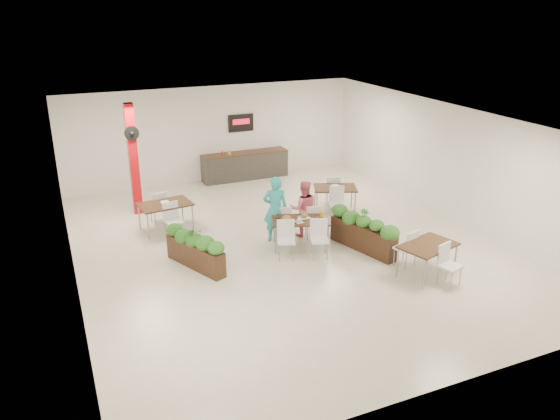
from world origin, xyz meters
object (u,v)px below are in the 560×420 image
(main_table, at_px, (300,224))
(planter_right, at_px, (363,231))
(side_table_c, at_px, (428,250))
(planter_left, at_px, (195,247))
(side_table_a, at_px, (165,207))
(diner_man, at_px, (275,209))
(side_table_b, at_px, (335,191))
(red_column, at_px, (133,158))
(service_counter, at_px, (245,165))
(diner_woman, at_px, (304,209))

(main_table, bearing_deg, planter_right, -28.91)
(planter_right, bearing_deg, side_table_c, -70.91)
(planter_left, bearing_deg, side_table_a, 92.96)
(planter_right, relative_size, side_table_a, 1.20)
(diner_man, relative_size, side_table_b, 1.04)
(planter_left, relative_size, side_table_b, 1.08)
(main_table, bearing_deg, red_column, 129.16)
(main_table, xyz_separation_m, side_table_b, (2.01, 1.86, -0.00))
(diner_man, xyz_separation_m, side_table_b, (2.40, 1.21, -0.23))
(planter_right, distance_m, side_table_a, 5.28)
(planter_right, bearing_deg, service_counter, 95.67)
(main_table, bearing_deg, diner_woman, 57.76)
(red_column, height_order, service_counter, red_column)
(diner_man, distance_m, planter_right, 2.27)
(service_counter, xyz_separation_m, main_table, (-0.70, -5.91, 0.14))
(diner_man, bearing_deg, service_counter, -81.91)
(planter_right, xyz_separation_m, side_table_c, (0.60, -1.72, 0.12))
(side_table_c, bearing_deg, diner_man, 110.73)
(planter_left, bearing_deg, side_table_b, 21.92)
(main_table, bearing_deg, service_counter, 83.22)
(diner_man, bearing_deg, diner_woman, -160.18)
(planter_left, height_order, side_table_b, planter_left)
(diner_man, bearing_deg, side_table_b, -133.42)
(red_column, bearing_deg, diner_man, -49.44)
(diner_man, bearing_deg, side_table_c, 146.74)
(side_table_b, xyz_separation_m, side_table_c, (-0.05, -4.34, -0.00))
(red_column, height_order, main_table, red_column)
(diner_woman, xyz_separation_m, side_table_a, (-3.23, 1.82, -0.11))
(side_table_b, height_order, side_table_c, same)
(red_column, xyz_separation_m, side_table_c, (5.26, -6.52, -1.01))
(side_table_a, relative_size, side_table_c, 0.99)
(service_counter, bearing_deg, diner_man, -101.73)
(diner_man, relative_size, planter_right, 0.86)
(main_table, bearing_deg, diner_man, 120.86)
(service_counter, distance_m, planter_right, 6.70)
(main_table, distance_m, diner_man, 0.79)
(service_counter, distance_m, side_table_c, 8.48)
(diner_man, relative_size, side_table_c, 1.03)
(diner_man, xyz_separation_m, side_table_a, (-2.43, 1.82, -0.22))
(red_column, bearing_deg, planter_left, -81.49)
(diner_woman, distance_m, planter_right, 1.72)
(red_column, xyz_separation_m, service_counter, (4.00, 1.86, -1.15))
(diner_woman, bearing_deg, service_counter, -73.36)
(service_counter, xyz_separation_m, diner_woman, (-0.29, -5.26, 0.26))
(side_table_a, bearing_deg, side_table_b, -14.00)
(side_table_b, bearing_deg, diner_man, -130.85)
(diner_woman, distance_m, side_table_c, 3.49)
(side_table_c, bearing_deg, main_table, 112.18)
(planter_left, bearing_deg, diner_man, 16.48)
(diner_man, bearing_deg, side_table_a, -17.04)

